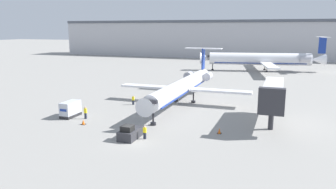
{
  "coord_description": "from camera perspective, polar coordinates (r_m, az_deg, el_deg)",
  "views": [
    {
      "loc": [
        16.75,
        -33.99,
        13.37
      ],
      "look_at": [
        0.0,
        13.27,
        3.22
      ],
      "focal_mm": 35.0,
      "sensor_mm": 36.0,
      "label": 1
    }
  ],
  "objects": [
    {
      "name": "ground_plane",
      "position": [
        40.18,
        -6.4,
        -8.07
      ],
      "size": [
        600.0,
        600.0,
        0.0
      ],
      "primitive_type": "plane",
      "color": "gray"
    },
    {
      "name": "terminal_building",
      "position": [
        154.97,
        13.48,
        9.36
      ],
      "size": [
        180.0,
        16.8,
        17.1
      ],
      "color": "#B2B2B7",
      "rests_on": "ground"
    },
    {
      "name": "airplane_main",
      "position": [
        59.01,
        2.67,
        1.55
      ],
      "size": [
        24.27,
        34.04,
        9.14
      ],
      "color": "white",
      "rests_on": "ground"
    },
    {
      "name": "pushback_tug",
      "position": [
        41.02,
        -6.55,
        -6.64
      ],
      "size": [
        1.93,
        3.9,
        1.86
      ],
      "color": "#2D2D33",
      "rests_on": "ground"
    },
    {
      "name": "luggage_cart",
      "position": [
        52.49,
        -16.63,
        -2.46
      ],
      "size": [
        1.64,
        3.51,
        2.39
      ],
      "color": "#232326",
      "rests_on": "ground"
    },
    {
      "name": "worker_near_tug",
      "position": [
        40.52,
        -4.07,
        -6.55
      ],
      "size": [
        0.4,
        0.24,
        1.68
      ],
      "color": "#232838",
      "rests_on": "ground"
    },
    {
      "name": "worker_by_wing",
      "position": [
        58.61,
        -6.08,
        -0.94
      ],
      "size": [
        0.4,
        0.24,
        1.67
      ],
      "color": "#232838",
      "rests_on": "ground"
    },
    {
      "name": "worker_on_apron",
      "position": [
        50.76,
        -14.18,
        -3.04
      ],
      "size": [
        0.4,
        0.26,
        1.86
      ],
      "color": "#232838",
      "rests_on": "ground"
    },
    {
      "name": "traffic_cone_left",
      "position": [
        48.01,
        -14.54,
        -4.68
      ],
      "size": [
        0.63,
        0.63,
        0.72
      ],
      "color": "black",
      "rests_on": "ground"
    },
    {
      "name": "traffic_cone_right",
      "position": [
        43.08,
        8.93,
        -6.28
      ],
      "size": [
        0.56,
        0.56,
        0.75
      ],
      "color": "black",
      "rests_on": "ground"
    },
    {
      "name": "airplane_parked_far_left",
      "position": [
        108.45,
        16.1,
        5.96
      ],
      "size": [
        38.66,
        37.9,
        10.86
      ],
      "color": "white",
      "rests_on": "ground"
    },
    {
      "name": "jet_bridge",
      "position": [
        48.07,
        17.84,
        0.2
      ],
      "size": [
        3.2,
        13.32,
        6.19
      ],
      "color": "#2D2D33",
      "rests_on": "ground"
    }
  ]
}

